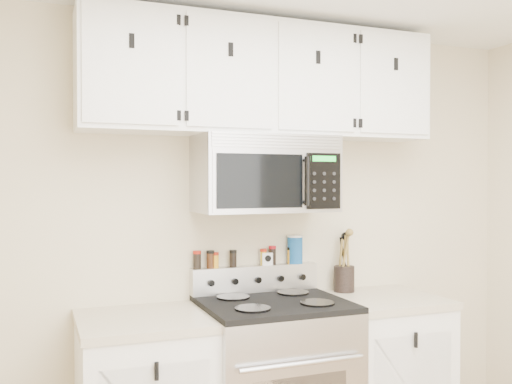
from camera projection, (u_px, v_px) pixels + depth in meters
The scene contains 14 objects.
back_wall at pixel (253, 239), 3.33m from camera, with size 3.50×0.01×2.50m, color beige.
base_cabinet_right at pixel (382, 375), 3.32m from camera, with size 0.64×0.62×0.92m.
microwave at pixel (265, 174), 3.14m from camera, with size 0.76×0.44×0.42m.
upper_cabinets at pixel (263, 80), 3.16m from camera, with size 2.00×0.35×0.62m.
utensil_crock at pixel (344, 277), 3.45m from camera, with size 0.12×0.12×0.36m.
kitchen_timer at pixel (266, 259), 3.32m from camera, with size 0.06×0.05×0.07m, color white.
salt_canister at pixel (295, 249), 3.39m from camera, with size 0.09×0.09×0.17m.
spice_jar_0 at pixel (197, 260), 3.17m from camera, with size 0.05×0.05×0.10m.
spice_jar_1 at pixel (210, 259), 3.20m from camera, with size 0.04×0.04×0.10m.
spice_jar_2 at pixel (215, 260), 3.21m from camera, with size 0.04×0.04×0.09m.
spice_jar_3 at pixel (233, 258), 3.25m from camera, with size 0.04×0.04×0.10m.
spice_jar_4 at pixel (263, 257), 3.32m from camera, with size 0.04×0.04×0.10m.
spice_jar_5 at pixel (272, 255), 3.34m from camera, with size 0.04×0.04×0.11m.
spice_jar_6 at pixel (291, 255), 3.38m from camera, with size 0.04×0.04×0.10m.
Camera 1 is at (-1.18, -1.36, 1.58)m, focal length 40.00 mm.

